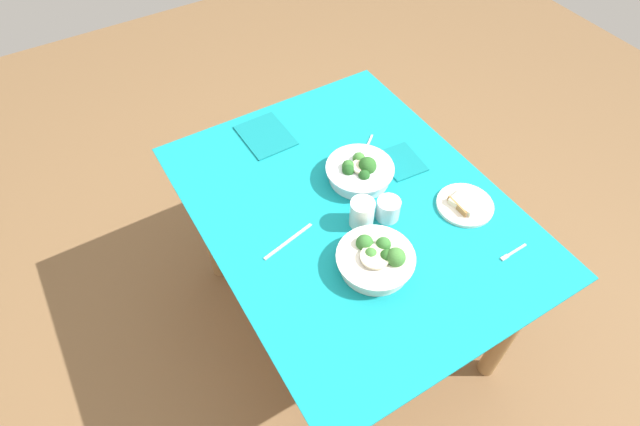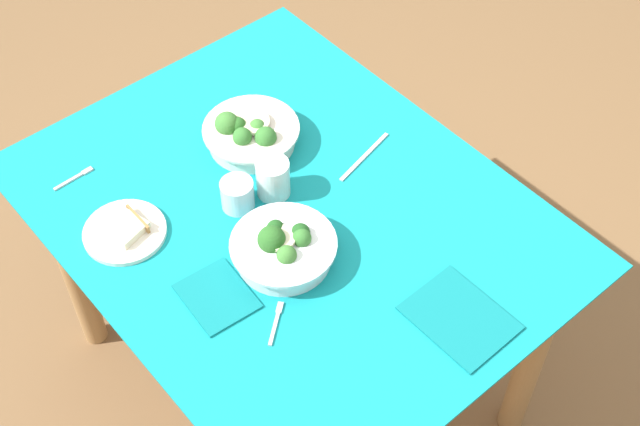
{
  "view_description": "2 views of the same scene",
  "coord_description": "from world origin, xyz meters",
  "px_view_note": "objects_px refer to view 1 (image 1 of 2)",
  "views": [
    {
      "loc": [
        0.92,
        -0.68,
        2.11
      ],
      "look_at": [
        -0.03,
        -0.11,
        0.78
      ],
      "focal_mm": 28.85,
      "sensor_mm": 36.0,
      "label": 1
    },
    {
      "loc": [
        -1.09,
        0.83,
        2.38
      ],
      "look_at": [
        -0.06,
        -0.05,
        0.78
      ],
      "focal_mm": 49.84,
      "sensor_mm": 36.0,
      "label": 2
    }
  ],
  "objects_px": {
    "bread_side_plate": "(465,204)",
    "napkin_folded_upper": "(401,161)",
    "fork_by_far_bowl": "(512,253)",
    "fork_by_near_bowl": "(368,145)",
    "water_glass_center": "(362,213)",
    "table_knife_left": "(288,241)",
    "broccoli_bowl_far": "(360,171)",
    "broccoli_bowl_near": "(376,259)",
    "water_glass_side": "(388,209)",
    "napkin_folded_lower": "(266,135)"
  },
  "relations": [
    {
      "from": "fork_by_far_bowl",
      "to": "napkin_folded_upper",
      "type": "relative_size",
      "value": 0.66
    },
    {
      "from": "napkin_folded_upper",
      "to": "table_knife_left",
      "type": "bearing_deg",
      "value": -78.81
    },
    {
      "from": "fork_by_near_bowl",
      "to": "fork_by_far_bowl",
      "type": "bearing_deg",
      "value": 60.89
    },
    {
      "from": "fork_by_near_bowl",
      "to": "table_knife_left",
      "type": "relative_size",
      "value": 0.46
    },
    {
      "from": "water_glass_side",
      "to": "napkin_folded_upper",
      "type": "relative_size",
      "value": 0.48
    },
    {
      "from": "water_glass_side",
      "to": "fork_by_near_bowl",
      "type": "distance_m",
      "value": 0.35
    },
    {
      "from": "fork_by_far_bowl",
      "to": "napkin_folded_upper",
      "type": "bearing_deg",
      "value": -85.42
    },
    {
      "from": "water_glass_center",
      "to": "napkin_folded_lower",
      "type": "bearing_deg",
      "value": -171.98
    },
    {
      "from": "broccoli_bowl_near",
      "to": "bread_side_plate",
      "type": "relative_size",
      "value": 1.26
    },
    {
      "from": "water_glass_side",
      "to": "water_glass_center",
      "type": "bearing_deg",
      "value": -104.0
    },
    {
      "from": "broccoli_bowl_near",
      "to": "fork_by_far_bowl",
      "type": "xyz_separation_m",
      "value": [
        0.19,
        0.4,
        -0.03
      ]
    },
    {
      "from": "broccoli_bowl_far",
      "to": "fork_by_far_bowl",
      "type": "height_order",
      "value": "broccoli_bowl_far"
    },
    {
      "from": "broccoli_bowl_far",
      "to": "bread_side_plate",
      "type": "distance_m",
      "value": 0.38
    },
    {
      "from": "napkin_folded_lower",
      "to": "water_glass_center",
      "type": "bearing_deg",
      "value": 8.02
    },
    {
      "from": "fork_by_far_bowl",
      "to": "bread_side_plate",
      "type": "bearing_deg",
      "value": -91.73
    },
    {
      "from": "water_glass_center",
      "to": "napkin_folded_upper",
      "type": "relative_size",
      "value": 0.6
    },
    {
      "from": "table_knife_left",
      "to": "fork_by_near_bowl",
      "type": "bearing_deg",
      "value": -166.09
    },
    {
      "from": "water_glass_side",
      "to": "fork_by_near_bowl",
      "type": "bearing_deg",
      "value": 156.4
    },
    {
      "from": "bread_side_plate",
      "to": "napkin_folded_lower",
      "type": "height_order",
      "value": "bread_side_plate"
    },
    {
      "from": "broccoli_bowl_near",
      "to": "fork_by_near_bowl",
      "type": "bearing_deg",
      "value": 148.17
    },
    {
      "from": "fork_by_near_bowl",
      "to": "napkin_folded_upper",
      "type": "height_order",
      "value": "napkin_folded_upper"
    },
    {
      "from": "bread_side_plate",
      "to": "napkin_folded_upper",
      "type": "height_order",
      "value": "bread_side_plate"
    },
    {
      "from": "napkin_folded_lower",
      "to": "broccoli_bowl_near",
      "type": "bearing_deg",
      "value": 1.56
    },
    {
      "from": "broccoli_bowl_far",
      "to": "napkin_folded_lower",
      "type": "height_order",
      "value": "broccoli_bowl_far"
    },
    {
      "from": "napkin_folded_upper",
      "to": "napkin_folded_lower",
      "type": "bearing_deg",
      "value": -136.56
    },
    {
      "from": "broccoli_bowl_far",
      "to": "napkin_folded_lower",
      "type": "distance_m",
      "value": 0.42
    },
    {
      "from": "broccoli_bowl_near",
      "to": "table_knife_left",
      "type": "bearing_deg",
      "value": -139.6
    },
    {
      "from": "fork_by_far_bowl",
      "to": "napkin_folded_upper",
      "type": "distance_m",
      "value": 0.52
    },
    {
      "from": "broccoli_bowl_near",
      "to": "water_glass_center",
      "type": "xyz_separation_m",
      "value": [
        -0.17,
        0.06,
        0.01
      ]
    },
    {
      "from": "broccoli_bowl_near",
      "to": "water_glass_center",
      "type": "height_order",
      "value": "water_glass_center"
    },
    {
      "from": "table_knife_left",
      "to": "napkin_folded_lower",
      "type": "relative_size",
      "value": 0.92
    },
    {
      "from": "table_knife_left",
      "to": "napkin_folded_upper",
      "type": "distance_m",
      "value": 0.54
    },
    {
      "from": "broccoli_bowl_far",
      "to": "napkin_folded_upper",
      "type": "height_order",
      "value": "broccoli_bowl_far"
    },
    {
      "from": "fork_by_far_bowl",
      "to": "napkin_folded_lower",
      "type": "distance_m",
      "value": 0.99
    },
    {
      "from": "broccoli_bowl_far",
      "to": "water_glass_side",
      "type": "height_order",
      "value": "broccoli_bowl_far"
    },
    {
      "from": "water_glass_center",
      "to": "water_glass_side",
      "type": "bearing_deg",
      "value": 76.0
    },
    {
      "from": "bread_side_plate",
      "to": "water_glass_side",
      "type": "relative_size",
      "value": 2.43
    },
    {
      "from": "bread_side_plate",
      "to": "water_glass_center",
      "type": "distance_m",
      "value": 0.37
    },
    {
      "from": "water_glass_center",
      "to": "fork_by_near_bowl",
      "type": "distance_m",
      "value": 0.38
    },
    {
      "from": "broccoli_bowl_far",
      "to": "bread_side_plate",
      "type": "relative_size",
      "value": 1.25
    },
    {
      "from": "broccoli_bowl_near",
      "to": "water_glass_center",
      "type": "bearing_deg",
      "value": 160.85
    },
    {
      "from": "water_glass_center",
      "to": "water_glass_side",
      "type": "distance_m",
      "value": 0.09
    },
    {
      "from": "broccoli_bowl_far",
      "to": "water_glass_center",
      "type": "xyz_separation_m",
      "value": [
        0.17,
        -0.11,
        0.01
      ]
    },
    {
      "from": "broccoli_bowl_near",
      "to": "fork_by_near_bowl",
      "type": "distance_m",
      "value": 0.55
    },
    {
      "from": "water_glass_side",
      "to": "napkin_folded_upper",
      "type": "height_order",
      "value": "water_glass_side"
    },
    {
      "from": "fork_by_near_bowl",
      "to": "water_glass_center",
      "type": "bearing_deg",
      "value": 13.22
    },
    {
      "from": "water_glass_center",
      "to": "table_knife_left",
      "type": "bearing_deg",
      "value": -102.74
    },
    {
      "from": "broccoli_bowl_near",
      "to": "bread_side_plate",
      "type": "distance_m",
      "value": 0.4
    },
    {
      "from": "fork_by_far_bowl",
      "to": "napkin_folded_upper",
      "type": "xyz_separation_m",
      "value": [
        -0.51,
        -0.06,
        0.0
      ]
    },
    {
      "from": "water_glass_center",
      "to": "fork_by_near_bowl",
      "type": "xyz_separation_m",
      "value": [
        -0.3,
        0.23,
        -0.05
      ]
    }
  ]
}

